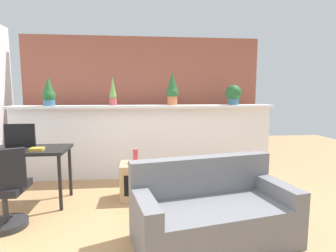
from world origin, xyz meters
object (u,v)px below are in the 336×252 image
(vase_on_shelf, at_px, (136,156))
(book_on_desk, at_px, (37,149))
(potted_plant_3, at_px, (233,94))
(side_cube_shelf, at_px, (135,181))
(couch, at_px, (212,213))
(potted_plant_1, at_px, (113,93))
(desk, at_px, (25,155))
(potted_plant_0, at_px, (49,93))
(office_chair, at_px, (4,195))
(tv_monitor, at_px, (20,136))
(potted_plant_2, at_px, (172,89))

(vase_on_shelf, distance_m, book_on_desk, 1.26)
(potted_plant_3, xyz_separation_m, book_on_desk, (-2.93, -1.13, -0.67))
(side_cube_shelf, distance_m, couch, 1.41)
(potted_plant_3, bearing_deg, potted_plant_1, -179.72)
(potted_plant_1, bearing_deg, desk, -137.14)
(desk, height_order, side_cube_shelf, desk)
(potted_plant_0, height_order, office_chair, potted_plant_0)
(potted_plant_1, relative_size, office_chair, 0.53)
(potted_plant_0, relative_size, office_chair, 0.51)
(potted_plant_3, height_order, couch, potted_plant_3)
(office_chair, bearing_deg, couch, -11.35)
(tv_monitor, height_order, side_cube_shelf, tv_monitor)
(desk, bearing_deg, potted_plant_2, 25.79)
(desk, relative_size, couch, 0.66)
(side_cube_shelf, bearing_deg, potted_plant_2, 56.18)
(side_cube_shelf, distance_m, vase_on_shelf, 0.35)
(potted_plant_1, xyz_separation_m, vase_on_shelf, (0.37, -0.91, -0.87))
(office_chair, distance_m, book_on_desk, 0.69)
(couch, bearing_deg, tv_monitor, 152.11)
(tv_monitor, relative_size, couch, 0.23)
(book_on_desk, xyz_separation_m, couch, (1.99, -0.99, -0.49))
(couch, bearing_deg, potted_plant_3, 66.19)
(potted_plant_0, xyz_separation_m, couch, (2.16, -2.07, -1.19))
(vase_on_shelf, bearing_deg, potted_plant_2, 55.72)
(book_on_desk, bearing_deg, vase_on_shelf, 9.90)
(tv_monitor, bearing_deg, vase_on_shelf, -0.04)
(office_chair, bearing_deg, potted_plant_3, 28.64)
(tv_monitor, bearing_deg, office_chair, -80.90)
(vase_on_shelf, bearing_deg, potted_plant_1, 112.46)
(potted_plant_2, bearing_deg, office_chair, -139.98)
(potted_plant_0, height_order, desk, potted_plant_0)
(potted_plant_2, bearing_deg, book_on_desk, -148.58)
(tv_monitor, bearing_deg, potted_plant_3, 15.88)
(potted_plant_2, distance_m, couch, 2.46)
(desk, height_order, office_chair, office_chair)
(tv_monitor, xyz_separation_m, book_on_desk, (0.28, -0.22, -0.14))
(desk, xyz_separation_m, vase_on_shelf, (1.44, 0.08, -0.07))
(tv_monitor, distance_m, book_on_desk, 0.38)
(side_cube_shelf, bearing_deg, potted_plant_1, 110.95)
(tv_monitor, relative_size, vase_on_shelf, 1.98)
(potted_plant_0, xyz_separation_m, potted_plant_2, (2.02, 0.05, 0.06))
(potted_plant_0, xyz_separation_m, potted_plant_3, (3.09, 0.05, -0.03))
(potted_plant_2, relative_size, vase_on_shelf, 2.92)
(desk, bearing_deg, potted_plant_0, 87.23)
(potted_plant_2, relative_size, office_chair, 0.62)
(desk, xyz_separation_m, office_chair, (0.05, -0.69, -0.28))
(potted_plant_2, height_order, book_on_desk, potted_plant_2)
(potted_plant_0, height_order, potted_plant_3, potted_plant_0)
(potted_plant_0, relative_size, potted_plant_3, 1.35)
(potted_plant_1, relative_size, tv_monitor, 1.26)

